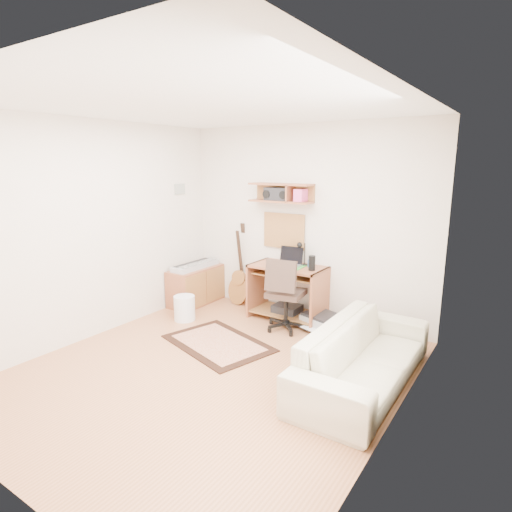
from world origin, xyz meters
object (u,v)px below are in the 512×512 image
Objects in this scene: desk at (287,293)px; printer at (323,323)px; cabinet at (196,285)px; sofa at (364,346)px; task_chair at (286,293)px.

desk is 2.03× the size of printer.
sofa is at bearing -17.39° from cabinet.
task_chair is 1.07× the size of cabinet.
desk is 1.11× the size of cabinet.
task_chair is at bearing -63.19° from desk.
desk is 1.84m from sofa.
sofa is (2.96, -0.93, 0.11)m from cabinet.
printer is (0.56, -0.06, -0.29)m from desk.
task_chair reaches higher than printer.
printer is (0.40, 0.27, -0.40)m from task_chair.
cabinet is 1.82× the size of printer.
task_chair is at bearing -5.17° from cabinet.
task_chair is (0.16, -0.33, 0.11)m from desk.
printer is 1.41m from sofa.
printer is at bearing -5.72° from desk.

